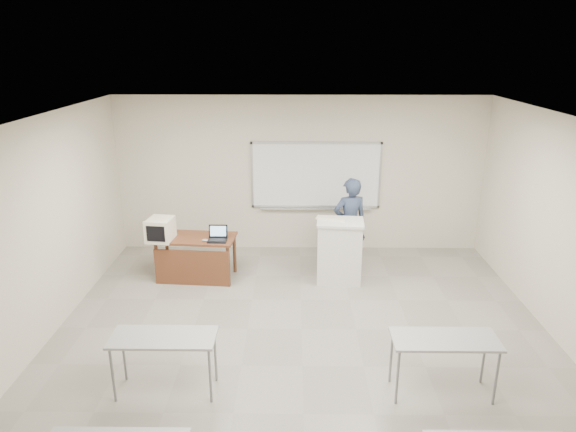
{
  "coord_description": "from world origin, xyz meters",
  "views": [
    {
      "loc": [
        -0.11,
        -5.56,
        3.89
      ],
      "look_at": [
        -0.21,
        2.2,
        1.27
      ],
      "focal_mm": 32.0,
      "sensor_mm": 36.0,
      "label": 1
    }
  ],
  "objects_px": {
    "presenter": "(350,224)",
    "instructor_desk": "(195,251)",
    "whiteboard": "(316,176)",
    "keyboard": "(331,219)",
    "laptop": "(218,237)",
    "podium": "(339,251)",
    "crt_monitor": "(161,229)",
    "mouse": "(205,240)"
  },
  "relations": [
    {
      "from": "podium",
      "to": "crt_monitor",
      "type": "height_order",
      "value": "crt_monitor"
    },
    {
      "from": "laptop",
      "to": "keyboard",
      "type": "distance_m",
      "value": 1.94
    },
    {
      "from": "whiteboard",
      "to": "instructor_desk",
      "type": "bearing_deg",
      "value": -144.86
    },
    {
      "from": "mouse",
      "to": "presenter",
      "type": "relative_size",
      "value": 0.06
    },
    {
      "from": "whiteboard",
      "to": "mouse",
      "type": "relative_size",
      "value": 23.24
    },
    {
      "from": "instructor_desk",
      "to": "presenter",
      "type": "distance_m",
      "value": 2.75
    },
    {
      "from": "instructor_desk",
      "to": "keyboard",
      "type": "relative_size",
      "value": 2.68
    },
    {
      "from": "instructor_desk",
      "to": "presenter",
      "type": "relative_size",
      "value": 0.8
    },
    {
      "from": "whiteboard",
      "to": "podium",
      "type": "relative_size",
      "value": 2.28
    },
    {
      "from": "whiteboard",
      "to": "podium",
      "type": "bearing_deg",
      "value": -76.23
    },
    {
      "from": "podium",
      "to": "mouse",
      "type": "relative_size",
      "value": 10.19
    },
    {
      "from": "instructor_desk",
      "to": "whiteboard",
      "type": "bearing_deg",
      "value": 39.68
    },
    {
      "from": "whiteboard",
      "to": "instructor_desk",
      "type": "relative_size",
      "value": 1.84
    },
    {
      "from": "whiteboard",
      "to": "keyboard",
      "type": "distance_m",
      "value": 1.45
    },
    {
      "from": "instructor_desk",
      "to": "keyboard",
      "type": "distance_m",
      "value": 2.38
    },
    {
      "from": "whiteboard",
      "to": "keyboard",
      "type": "height_order",
      "value": "whiteboard"
    },
    {
      "from": "podium",
      "to": "crt_monitor",
      "type": "distance_m",
      "value": 3.03
    },
    {
      "from": "whiteboard",
      "to": "keyboard",
      "type": "xyz_separation_m",
      "value": [
        0.21,
        -1.39,
        -0.38
      ]
    },
    {
      "from": "crt_monitor",
      "to": "presenter",
      "type": "bearing_deg",
      "value": 16.91
    },
    {
      "from": "mouse",
      "to": "keyboard",
      "type": "height_order",
      "value": "keyboard"
    },
    {
      "from": "presenter",
      "to": "laptop",
      "type": "bearing_deg",
      "value": -0.08
    },
    {
      "from": "instructor_desk",
      "to": "laptop",
      "type": "distance_m",
      "value": 0.49
    },
    {
      "from": "mouse",
      "to": "keyboard",
      "type": "distance_m",
      "value": 2.14
    },
    {
      "from": "laptop",
      "to": "presenter",
      "type": "distance_m",
      "value": 2.35
    },
    {
      "from": "laptop",
      "to": "presenter",
      "type": "relative_size",
      "value": 0.19
    },
    {
      "from": "crt_monitor",
      "to": "laptop",
      "type": "distance_m",
      "value": 0.96
    },
    {
      "from": "presenter",
      "to": "instructor_desk",
      "type": "bearing_deg",
      "value": -2.46
    },
    {
      "from": "podium",
      "to": "whiteboard",
      "type": "bearing_deg",
      "value": 108.61
    },
    {
      "from": "whiteboard",
      "to": "crt_monitor",
      "type": "distance_m",
      "value": 3.09
    },
    {
      "from": "instructor_desk",
      "to": "crt_monitor",
      "type": "bearing_deg",
      "value": -173.98
    },
    {
      "from": "instructor_desk",
      "to": "mouse",
      "type": "distance_m",
      "value": 0.33
    },
    {
      "from": "podium",
      "to": "instructor_desk",
      "type": "bearing_deg",
      "value": -174.93
    },
    {
      "from": "whiteboard",
      "to": "laptop",
      "type": "distance_m",
      "value": 2.36
    },
    {
      "from": "keyboard",
      "to": "presenter",
      "type": "height_order",
      "value": "presenter"
    },
    {
      "from": "laptop",
      "to": "mouse",
      "type": "distance_m",
      "value": 0.22
    },
    {
      "from": "laptop",
      "to": "podium",
      "type": "bearing_deg",
      "value": 0.84
    },
    {
      "from": "keyboard",
      "to": "presenter",
      "type": "distance_m",
      "value": 0.65
    },
    {
      "from": "whiteboard",
      "to": "crt_monitor",
      "type": "xyz_separation_m",
      "value": [
        -2.65,
        -1.49,
        -0.55
      ]
    },
    {
      "from": "whiteboard",
      "to": "presenter",
      "type": "distance_m",
      "value": 1.25
    },
    {
      "from": "whiteboard",
      "to": "mouse",
      "type": "distance_m",
      "value": 2.56
    },
    {
      "from": "keyboard",
      "to": "crt_monitor",
      "type": "bearing_deg",
      "value": -162.97
    },
    {
      "from": "whiteboard",
      "to": "mouse",
      "type": "xyz_separation_m",
      "value": [
        -1.9,
        -1.57,
        -0.71
      ]
    }
  ]
}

